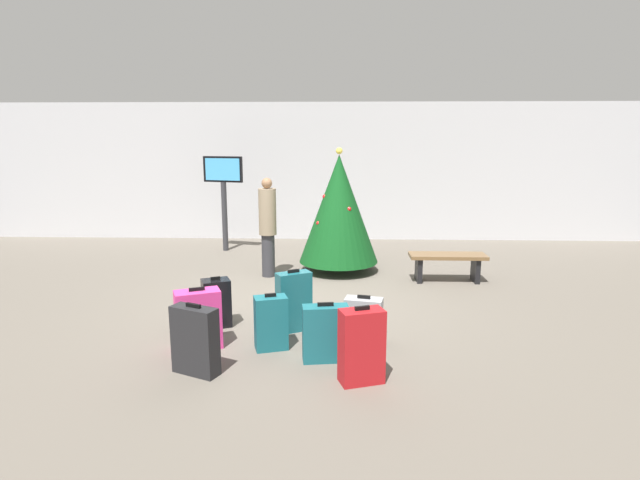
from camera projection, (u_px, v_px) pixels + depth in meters
The scene contains 14 objects.
ground_plane at pixel (298, 302), 7.63m from camera, with size 16.00×16.00×0.00m, color #665E54.
back_wall at pixel (314, 172), 12.18m from camera, with size 16.00×0.20×3.24m, color silver.
holiday_tree at pixel (339, 209), 9.22m from camera, with size 1.44×1.44×2.25m.
flight_info_kiosk at pixel (223, 185), 10.87m from camera, with size 0.87×0.29×2.04m.
waiting_bench at pixel (447, 261), 8.67m from camera, with size 1.29×0.44×0.48m.
traveller_0 at pixel (268, 225), 8.89m from camera, with size 0.42×0.42×1.75m.
suitcase_0 at pixel (362, 346), 5.07m from camera, with size 0.48×0.36×0.80m.
suitcase_1 at pixel (363, 320), 6.14m from camera, with size 0.48×0.31×0.57m.
suitcase_2 at pixel (271, 323), 5.90m from camera, with size 0.42×0.33×0.67m.
suitcase_3 at pixel (195, 341), 5.27m from camera, with size 0.53×0.38×0.76m.
suitcase_4 at pixel (198, 319), 5.92m from camera, with size 0.58×0.45×0.74m.
suitcase_5 at pixel (294, 302), 6.45m from camera, with size 0.47×0.38×0.80m.
suitcase_6 at pixel (216, 303), 6.61m from camera, with size 0.43×0.38×0.67m.
suitcase_7 at pixel (325, 333), 5.58m from camera, with size 0.52×0.27×0.67m.
Camera 1 is at (0.59, -7.28, 2.42)m, focal length 28.58 mm.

